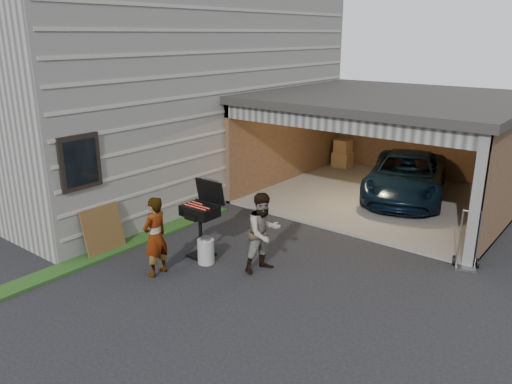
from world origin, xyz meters
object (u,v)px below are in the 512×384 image
Objects in this scene: minivan at (406,178)px; hand_truck at (467,257)px; woman at (155,237)px; bbq_grill at (201,213)px; propane_tank at (206,251)px; man at (264,233)px; plywood_panel at (103,230)px.

minivan is 3.64× the size of hand_truck.
woman is at bearing -121.04° from minivan.
bbq_grill reaches higher than propane_tank.
man is at bearing -159.47° from hand_truck.
plywood_panel is (-1.65, -0.02, -0.28)m from woman.
minivan is 6.51m from bbq_grill.
minivan is 6.01m from man.
propane_tank is (-1.10, -0.47, -0.54)m from man.
man is 4.05m from hand_truck.
man is 1.00× the size of bbq_grill.
bbq_grill is 2.14m from plywood_panel.
minivan is at bearing 11.79° from man.
woman reaches higher than minivan.
minivan reaches higher than hand_truck.
bbq_grill is (-1.79, -6.25, 0.34)m from minivan.
hand_truck reaches higher than plywood_panel.
woman is 1.30× the size of hand_truck.
bbq_grill is at bearing 116.04° from man.
plywood_panel is at bearing -93.70° from woman.
hand_truck is (3.07, 2.57, -0.56)m from man.
woman is 1.16m from bbq_grill.
man is at bearing -110.49° from minivan.
bbq_grill is 0.78m from propane_tank.
minivan is 7.64m from woman.
woman reaches higher than propane_tank.
hand_truck is at bearing 126.83° from woman.
bbq_grill is 5.34m from hand_truck.
man is (-0.39, -5.99, 0.19)m from minivan.
hand_truck is (4.56, 3.98, -0.55)m from woman.
hand_truck is at bearing 32.33° from bbq_grill.
plywood_panel is (-2.04, -0.96, 0.25)m from propane_tank.
propane_tank is (-1.49, -6.46, -0.35)m from minivan.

